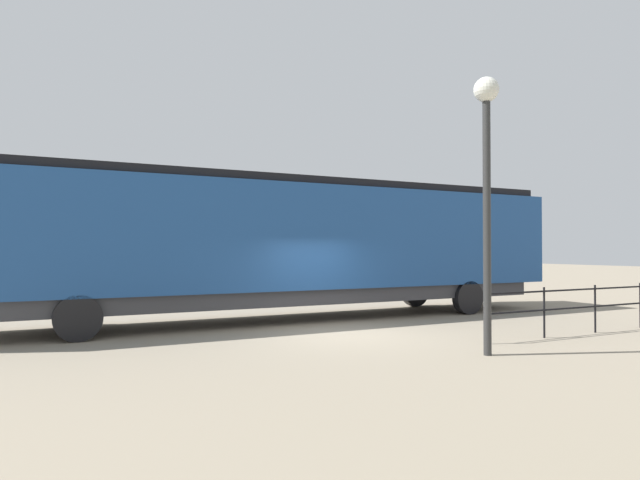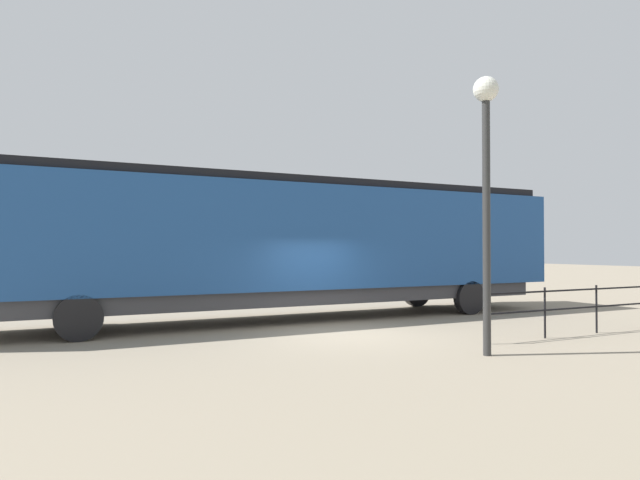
{
  "view_description": "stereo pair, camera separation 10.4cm",
  "coord_description": "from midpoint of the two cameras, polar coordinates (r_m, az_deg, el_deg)",
  "views": [
    {
      "loc": [
        12.15,
        -6.83,
        2.16
      ],
      "look_at": [
        0.24,
        -0.74,
        2.38
      ],
      "focal_mm": 30.82,
      "sensor_mm": 36.0,
      "label": 1
    },
    {
      "loc": [
        12.19,
        -6.74,
        2.16
      ],
      "look_at": [
        0.24,
        -0.74,
        2.38
      ],
      "focal_mm": 30.82,
      "sensor_mm": 36.0,
      "label": 2
    }
  ],
  "objects": [
    {
      "name": "lamp_post",
      "position": [
        11.83,
        16.67,
        8.28
      ],
      "size": [
        0.52,
        0.52,
        5.69
      ],
      "color": "#2D2D2D",
      "rests_on": "ground_plane"
    },
    {
      "name": "ground_plane",
      "position": [
        14.1,
        2.04,
        -9.76
      ],
      "size": [
        120.0,
        120.0,
        0.0
      ],
      "primitive_type": "plane",
      "color": "gray"
    },
    {
      "name": "platform_fence",
      "position": [
        17.48,
        30.16,
        -5.3
      ],
      "size": [
        0.05,
        11.3,
        1.23
      ],
      "color": "black",
      "rests_on": "ground_plane"
    },
    {
      "name": "locomotive",
      "position": [
        17.1,
        -1.85,
        -0.18
      ],
      "size": [
        3.19,
        18.55,
        4.27
      ],
      "color": "navy",
      "rests_on": "ground_plane"
    }
  ]
}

